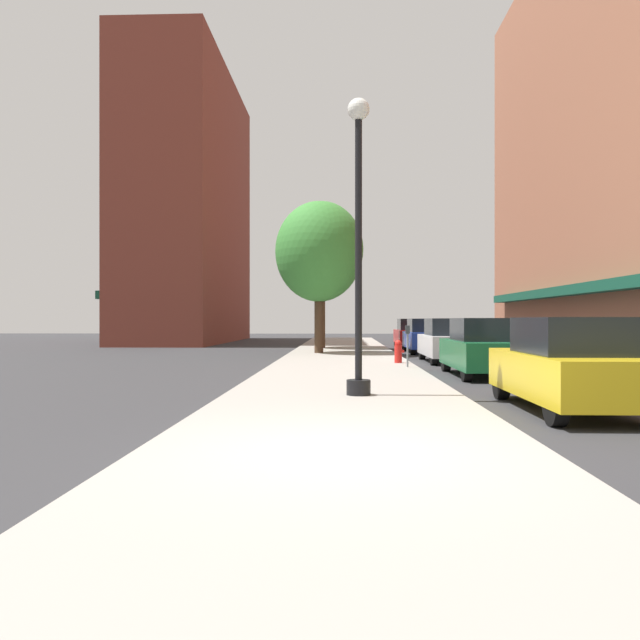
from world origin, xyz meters
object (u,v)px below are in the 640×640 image
at_px(car_yellow, 570,366).
at_px(car_red, 412,334).
at_px(tree_near, 321,250).
at_px(fire_hydrant, 398,351).
at_px(car_white, 448,341).
at_px(car_green, 483,348).
at_px(car_blue, 426,336).
at_px(lamppost, 359,240).
at_px(tree_mid, 319,252).
at_px(parking_meter_near, 408,341).

relative_size(car_yellow, car_red, 1.00).
xyz_separation_m(tree_near, car_red, (5.11, 2.85, -4.48)).
height_order(fire_hydrant, tree_near, tree_near).
bearing_deg(car_white, car_green, -91.47).
bearing_deg(fire_hydrant, tree_near, 105.20).
xyz_separation_m(car_blue, car_red, (0.00, 5.62, 0.00)).
bearing_deg(fire_hydrant, car_yellow, -78.72).
distance_m(car_yellow, car_white, 12.42).
bearing_deg(car_green, lamppost, -122.96).
relative_size(fire_hydrant, car_yellow, 0.18).
bearing_deg(car_white, tree_near, 117.72).
bearing_deg(fire_hydrant, lamppost, -100.05).
xyz_separation_m(tree_mid, car_red, (5.05, 7.80, -3.83)).
distance_m(car_white, car_blue, 6.37).
bearing_deg(car_white, car_blue, 88.53).
relative_size(car_yellow, car_blue, 1.00).
bearing_deg(car_green, car_white, 91.28).
bearing_deg(parking_meter_near, fire_hydrant, 93.72).
bearing_deg(car_white, tree_mid, 138.87).
distance_m(car_yellow, car_green, 6.68).
bearing_deg(car_red, car_green, -88.82).
xyz_separation_m(car_yellow, car_blue, (0.00, 18.80, 0.00)).
xyz_separation_m(parking_meter_near, car_blue, (1.95, 10.27, -0.14)).
distance_m(car_yellow, car_blue, 18.80).
height_order(tree_near, car_white, tree_near).
bearing_deg(lamppost, parking_meter_near, 76.54).
distance_m(tree_near, car_blue, 7.34).
xyz_separation_m(fire_hydrant, car_white, (2.07, 2.04, 0.29)).
relative_size(car_yellow, car_white, 1.00).
xyz_separation_m(fire_hydrant, tree_near, (-3.04, 11.19, 4.77)).
relative_size(parking_meter_near, car_white, 0.30).
xyz_separation_m(fire_hydrant, car_yellow, (2.07, -10.38, 0.29)).
bearing_deg(tree_mid, car_red, 57.06).
height_order(parking_meter_near, car_white, car_white).
distance_m(tree_near, car_white, 11.40).
distance_m(tree_mid, car_white, 7.60).
height_order(car_white, car_red, same).
relative_size(tree_mid, car_green, 1.58).
distance_m(fire_hydrant, tree_near, 12.54).
distance_m(lamppost, car_yellow, 4.57).
xyz_separation_m(tree_mid, car_white, (5.05, -4.19, -3.83)).
relative_size(lamppost, parking_meter_near, 4.50).
bearing_deg(parking_meter_near, car_green, -43.34).
distance_m(parking_meter_near, car_green, 2.68).
distance_m(fire_hydrant, car_white, 2.92).
bearing_deg(car_yellow, car_green, 90.51).
distance_m(car_yellow, car_red, 24.42).
bearing_deg(car_blue, car_white, -92.10).
height_order(tree_mid, car_red, tree_mid).
relative_size(fire_hydrant, car_red, 0.18).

